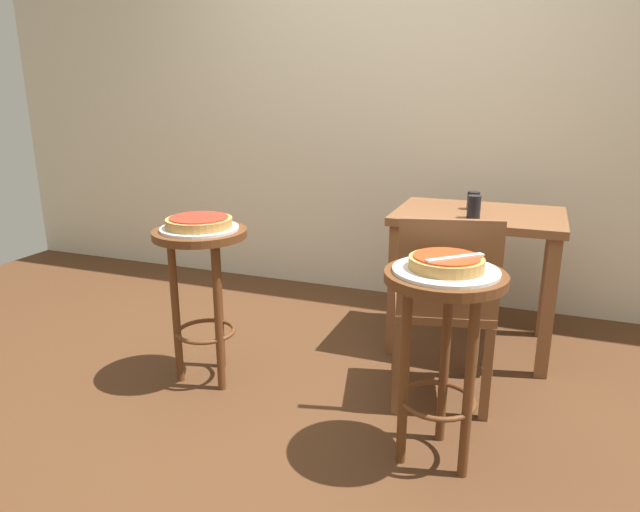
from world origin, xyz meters
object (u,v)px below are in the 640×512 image
at_px(serving_plate_foreground, 446,271).
at_px(cup_near_edge, 474,207).
at_px(pizza_server_knife, 455,257).
at_px(pizza_foreground, 446,263).
at_px(cup_far_edge, 473,200).
at_px(pizza_middle, 199,222).
at_px(stool_foreground, 442,322).
at_px(dining_table, 477,239).
at_px(serving_plate_middle, 200,228).
at_px(wooden_chair, 444,303).
at_px(stool_middle, 202,269).

bearing_deg(serving_plate_foreground, cup_near_edge, 90.78).
bearing_deg(cup_near_edge, serving_plate_foreground, -89.22).
height_order(serving_plate_foreground, pizza_server_knife, pizza_server_knife).
relative_size(pizza_foreground, cup_far_edge, 2.77).
bearing_deg(pizza_middle, pizza_foreground, -11.61).
relative_size(pizza_middle, cup_far_edge, 3.18).
xyz_separation_m(stool_foreground, pizza_middle, (-1.11, 0.23, 0.22)).
bearing_deg(pizza_server_knife, cup_far_edge, 50.24).
relative_size(stool_foreground, dining_table, 0.88).
relative_size(dining_table, pizza_server_knife, 3.77).
distance_m(serving_plate_middle, wooden_chair, 1.11).
bearing_deg(serving_plate_middle, stool_middle, -90.00).
xyz_separation_m(pizza_middle, cup_near_edge, (1.10, 0.69, 0.02)).
distance_m(stool_foreground, pizza_server_knife, 0.25).
xyz_separation_m(wooden_chair, pizza_server_knife, (0.09, -0.43, 0.32)).
xyz_separation_m(pizza_middle, cup_far_edge, (1.07, 0.91, 0.01)).
relative_size(serving_plate_middle, dining_table, 0.42).
relative_size(serving_plate_foreground, pizza_middle, 1.24).
bearing_deg(dining_table, serving_plate_middle, -142.85).
distance_m(cup_far_edge, pizza_server_knife, 1.17).
distance_m(stool_foreground, stool_middle, 1.14).
bearing_deg(pizza_foreground, pizza_server_knife, -33.69).
xyz_separation_m(serving_plate_foreground, stool_middle, (-1.11, 0.23, -0.19)).
distance_m(stool_foreground, pizza_foreground, 0.22).
distance_m(stool_middle, pizza_middle, 0.22).
relative_size(serving_plate_foreground, dining_table, 0.44).
xyz_separation_m(serving_plate_foreground, serving_plate_middle, (-1.11, 0.23, 0.00)).
bearing_deg(wooden_chair, serving_plate_middle, -170.53).
bearing_deg(stool_foreground, serving_plate_middle, 168.39).
height_order(pizza_foreground, cup_near_edge, cup_near_edge).
height_order(stool_middle, cup_near_edge, cup_near_edge).
bearing_deg(cup_far_edge, serving_plate_middle, -139.62).
relative_size(pizza_foreground, stool_middle, 0.35).
relative_size(stool_foreground, pizza_foreground, 2.88).
bearing_deg(dining_table, cup_far_edge, 120.96).
height_order(serving_plate_foreground, wooden_chair, wooden_chair).
xyz_separation_m(pizza_foreground, cup_near_edge, (-0.01, 0.92, 0.02)).
relative_size(serving_plate_foreground, serving_plate_middle, 1.04).
bearing_deg(serving_plate_foreground, pizza_server_knife, -33.69).
bearing_deg(pizza_middle, cup_near_edge, 32.01).
bearing_deg(wooden_chair, cup_near_edge, 85.21).
bearing_deg(cup_near_edge, pizza_middle, -147.99).
xyz_separation_m(stool_middle, serving_plate_middle, (0.00, 0.00, 0.19)).
relative_size(cup_near_edge, wooden_chair, 0.13).
relative_size(stool_middle, cup_far_edge, 7.97).
distance_m(pizza_foreground, pizza_middle, 1.14).
bearing_deg(pizza_foreground, serving_plate_middle, 168.39).
xyz_separation_m(pizza_foreground, cup_far_edge, (-0.04, 1.14, 0.01)).
bearing_deg(stool_foreground, cup_far_edge, 91.99).
distance_m(pizza_foreground, dining_table, 1.09).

